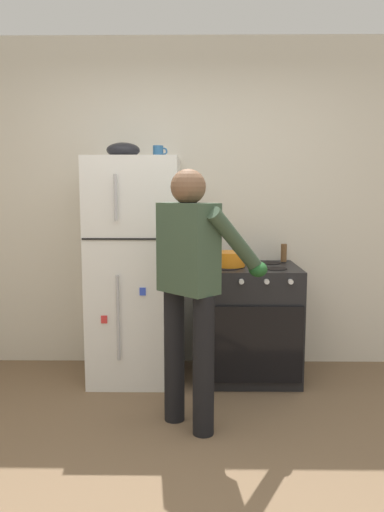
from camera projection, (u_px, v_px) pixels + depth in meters
name	position (u px, v px, depth m)	size (l,w,h in m)	color
ground	(181.00, 496.00, 2.40)	(8.00, 8.00, 0.00)	brown
kitchen_wall_back	(188.00, 205.00, 4.15)	(6.00, 0.10, 2.70)	silver
refrigerator	(136.00, 270.00, 3.84)	(0.68, 0.72, 1.72)	white
stove_range	(249.00, 322.00, 3.88)	(0.76, 0.67, 0.89)	black
person_cook	(193.00, 276.00, 3.00)	(0.70, 0.73, 1.60)	black
red_pot	(229.00, 259.00, 3.77)	(0.34, 0.24, 0.11)	orange
coffee_mug	(158.00, 152.00, 3.77)	(0.11, 0.08, 0.10)	#2D6093
pepper_mill	(284.00, 253.00, 4.01)	(0.05, 0.05, 0.14)	brown
mixing_bowl	(123.00, 150.00, 3.72)	(0.25, 0.25, 0.11)	black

